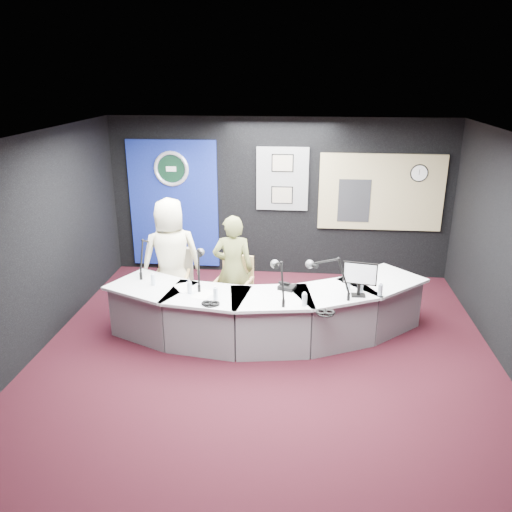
# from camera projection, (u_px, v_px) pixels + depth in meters

# --- Properties ---
(ground) EXTENTS (6.00, 6.00, 0.00)m
(ground) POSITION_uv_depth(u_px,v_px,m) (265.00, 356.00, 6.71)
(ground) COLOR black
(ground) RESTS_ON ground
(ceiling) EXTENTS (6.00, 6.00, 0.02)m
(ceiling) POSITION_uv_depth(u_px,v_px,m) (267.00, 139.00, 5.76)
(ceiling) COLOR silver
(ceiling) RESTS_ON ground
(wall_back) EXTENTS (6.00, 0.02, 2.80)m
(wall_back) POSITION_uv_depth(u_px,v_px,m) (279.00, 198.00, 9.05)
(wall_back) COLOR black
(wall_back) RESTS_ON ground
(wall_front) EXTENTS (6.00, 0.02, 2.80)m
(wall_front) POSITION_uv_depth(u_px,v_px,m) (231.00, 407.00, 3.43)
(wall_front) COLOR black
(wall_front) RESTS_ON ground
(wall_left) EXTENTS (0.02, 6.00, 2.80)m
(wall_left) POSITION_uv_depth(u_px,v_px,m) (31.00, 248.00, 6.51)
(wall_left) COLOR black
(wall_left) RESTS_ON ground
(broadcast_desk) EXTENTS (4.50, 1.90, 0.75)m
(broadcast_desk) POSITION_uv_depth(u_px,v_px,m) (265.00, 312.00, 7.10)
(broadcast_desk) COLOR silver
(broadcast_desk) RESTS_ON ground
(backdrop_panel) EXTENTS (1.60, 0.05, 2.30)m
(backdrop_panel) POSITION_uv_depth(u_px,v_px,m) (174.00, 204.00, 9.24)
(backdrop_panel) COLOR navy
(backdrop_panel) RESTS_ON wall_back
(agency_seal) EXTENTS (0.63, 0.07, 0.63)m
(agency_seal) POSITION_uv_depth(u_px,v_px,m) (171.00, 169.00, 8.98)
(agency_seal) COLOR silver
(agency_seal) RESTS_ON backdrop_panel
(seal_center) EXTENTS (0.48, 0.01, 0.48)m
(seal_center) POSITION_uv_depth(u_px,v_px,m) (171.00, 169.00, 8.99)
(seal_center) COLOR black
(seal_center) RESTS_ON backdrop_panel
(pinboard) EXTENTS (0.90, 0.04, 1.10)m
(pinboard) POSITION_uv_depth(u_px,v_px,m) (282.00, 179.00, 8.89)
(pinboard) COLOR slate
(pinboard) RESTS_ON wall_back
(framed_photo_upper) EXTENTS (0.34, 0.02, 0.27)m
(framed_photo_upper) POSITION_uv_depth(u_px,v_px,m) (283.00, 163.00, 8.77)
(framed_photo_upper) COLOR gray
(framed_photo_upper) RESTS_ON pinboard
(framed_photo_lower) EXTENTS (0.34, 0.02, 0.27)m
(framed_photo_lower) POSITION_uv_depth(u_px,v_px,m) (282.00, 195.00, 8.96)
(framed_photo_lower) COLOR gray
(framed_photo_lower) RESTS_ON pinboard
(booth_window_frame) EXTENTS (2.12, 0.06, 1.32)m
(booth_window_frame) POSITION_uv_depth(u_px,v_px,m) (381.00, 192.00, 8.81)
(booth_window_frame) COLOR #9D8E62
(booth_window_frame) RESTS_ON wall_back
(booth_glow) EXTENTS (2.00, 0.02, 1.20)m
(booth_glow) POSITION_uv_depth(u_px,v_px,m) (381.00, 193.00, 8.80)
(booth_glow) COLOR #D9C089
(booth_glow) RESTS_ON booth_window_frame
(equipment_rack) EXTENTS (0.55, 0.02, 0.75)m
(equipment_rack) POSITION_uv_depth(u_px,v_px,m) (354.00, 201.00, 8.87)
(equipment_rack) COLOR black
(equipment_rack) RESTS_ON booth_window_frame
(wall_clock) EXTENTS (0.28, 0.01, 0.28)m
(wall_clock) POSITION_uv_depth(u_px,v_px,m) (419.00, 173.00, 8.61)
(wall_clock) COLOR white
(wall_clock) RESTS_ON booth_window_frame
(armchair_left) EXTENTS (0.54, 0.54, 0.87)m
(armchair_left) POSITION_uv_depth(u_px,v_px,m) (173.00, 287.00, 7.78)
(armchair_left) COLOR #AD894F
(armchair_left) RESTS_ON ground
(armchair_right) EXTENTS (0.63, 0.63, 0.95)m
(armchair_right) POSITION_uv_depth(u_px,v_px,m) (233.00, 291.00, 7.54)
(armchair_right) COLOR #AD894F
(armchair_right) RESTS_ON ground
(draped_jacket) EXTENTS (0.51, 0.15, 0.70)m
(draped_jacket) POSITION_uv_depth(u_px,v_px,m) (177.00, 269.00, 7.95)
(draped_jacket) COLOR gray
(draped_jacket) RESTS_ON armchair_left
(person_man) EXTENTS (1.03, 0.85, 1.80)m
(person_man) POSITION_uv_depth(u_px,v_px,m) (171.00, 258.00, 7.62)
(person_man) COLOR beige
(person_man) RESTS_ON ground
(person_woman) EXTENTS (0.61, 0.42, 1.62)m
(person_woman) POSITION_uv_depth(u_px,v_px,m) (233.00, 269.00, 7.43)
(person_woman) COLOR #646836
(person_woman) RESTS_ON ground
(computer_monitor) EXTENTS (0.46, 0.11, 0.32)m
(computer_monitor) POSITION_uv_depth(u_px,v_px,m) (360.00, 273.00, 6.58)
(computer_monitor) COLOR black
(computer_monitor) RESTS_ON broadcast_desk
(desk_phone) EXTENTS (0.26, 0.23, 0.05)m
(desk_phone) POSITION_uv_depth(u_px,v_px,m) (287.00, 287.00, 6.90)
(desk_phone) COLOR black
(desk_phone) RESTS_ON broadcast_desk
(headphones_near) EXTENTS (0.24, 0.24, 0.04)m
(headphones_near) POSITION_uv_depth(u_px,v_px,m) (325.00, 312.00, 6.20)
(headphones_near) COLOR black
(headphones_near) RESTS_ON broadcast_desk
(headphones_far) EXTENTS (0.21, 0.21, 0.04)m
(headphones_far) POSITION_uv_depth(u_px,v_px,m) (211.00, 303.00, 6.43)
(headphones_far) COLOR black
(headphones_far) RESTS_ON broadcast_desk
(paper_stack) EXTENTS (0.37, 0.40, 0.00)m
(paper_stack) POSITION_uv_depth(u_px,v_px,m) (185.00, 288.00, 6.94)
(paper_stack) COLOR white
(paper_stack) RESTS_ON broadcast_desk
(notepad) EXTENTS (0.30, 0.36, 0.00)m
(notepad) POSITION_uv_depth(u_px,v_px,m) (203.00, 294.00, 6.74)
(notepad) COLOR white
(notepad) RESTS_ON broadcast_desk
(boom_mic_a) EXTENTS (0.16, 0.74, 0.60)m
(boom_mic_a) POSITION_uv_depth(u_px,v_px,m) (147.00, 252.00, 7.41)
(boom_mic_a) COLOR black
(boom_mic_a) RESTS_ON broadcast_desk
(boom_mic_b) EXTENTS (0.22, 0.73, 0.60)m
(boom_mic_b) POSITION_uv_depth(u_px,v_px,m) (200.00, 263.00, 7.00)
(boom_mic_b) COLOR black
(boom_mic_b) RESTS_ON broadcast_desk
(boom_mic_c) EXTENTS (0.27, 0.72, 0.60)m
(boom_mic_c) POSITION_uv_depth(u_px,v_px,m) (279.00, 275.00, 6.57)
(boom_mic_c) COLOR black
(boom_mic_c) RESTS_ON broadcast_desk
(boom_mic_d) EXTENTS (0.62, 0.48, 0.60)m
(boom_mic_d) POSITION_uv_depth(u_px,v_px,m) (329.00, 273.00, 6.66)
(boom_mic_d) COLOR black
(boom_mic_d) RESTS_ON broadcast_desk
(water_bottles) EXTENTS (3.11, 0.63, 0.18)m
(water_bottles) POSITION_uv_depth(u_px,v_px,m) (263.00, 288.00, 6.70)
(water_bottles) COLOR silver
(water_bottles) RESTS_ON broadcast_desk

